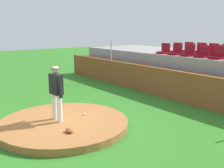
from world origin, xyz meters
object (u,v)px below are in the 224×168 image
object	(u,v)px
stadium_chair_0	(164,50)
stadium_chair_9	(215,53)
stadium_chair_12	(188,49)
fielding_glove	(70,130)
stadium_chair_1	(176,51)
stadium_chair_4	(217,55)
stadium_chair_3	(203,54)
stadium_chair_6	(176,50)
stadium_chair_7	(189,51)
stadium_chair_13	(200,50)
pitcher	(56,89)
stadium_chair_14	(212,51)
stadium_chair_2	(188,53)
stadium_chair_8	(201,51)
baseball	(84,114)

from	to	relation	value
stadium_chair_0	stadium_chair_9	xyz separation A→B (m)	(2.12, 0.89, 0.00)
stadium_chair_12	fielding_glove	bearing A→B (deg)	107.93
stadium_chair_12	stadium_chair_1	bearing A→B (deg)	112.31
stadium_chair_4	fielding_glove	bearing A→B (deg)	88.86
stadium_chair_3	stadium_chair_9	size ratio (longest dim) A/B	1.00
stadium_chair_6	stadium_chair_7	distance (m)	0.76
stadium_chair_13	stadium_chair_4	bearing A→B (deg)	138.80
stadium_chair_13	pitcher	bearing A→B (deg)	96.19
stadium_chair_4	stadium_chair_13	xyz separation A→B (m)	(-2.08, 1.82, 0.00)
stadium_chair_4	stadium_chair_14	distance (m)	2.27
fielding_glove	stadium_chair_7	xyz separation A→B (m)	(-1.96, 7.47, 1.64)
pitcher	stadium_chair_9	world-z (taller)	stadium_chair_9
stadium_chair_4	stadium_chair_12	distance (m)	3.37
stadium_chair_6	stadium_chair_9	distance (m)	2.14
stadium_chair_1	stadium_chair_2	xyz separation A→B (m)	(0.71, -0.02, 0.00)
stadium_chair_2	stadium_chair_6	distance (m)	1.73
stadium_chair_8	stadium_chair_12	distance (m)	1.66
stadium_chair_9	pitcher	bearing A→B (deg)	86.16
baseball	stadium_chair_4	distance (m)	5.84
baseball	stadium_chair_3	world-z (taller)	stadium_chair_3
stadium_chair_3	stadium_chair_9	xyz separation A→B (m)	(-0.00, 0.87, 0.00)
stadium_chair_8	stadium_chair_14	xyz separation A→B (m)	(0.04, 0.87, 0.00)
stadium_chair_13	stadium_chair_14	world-z (taller)	same
stadium_chair_1	stadium_chair_7	size ratio (longest dim) A/B	1.00
stadium_chair_1	stadium_chair_2	size ratio (longest dim) A/B	1.00
pitcher	stadium_chair_12	xyz separation A→B (m)	(-1.64, 8.20, 0.71)
fielding_glove	stadium_chair_7	bearing A→B (deg)	111.29
stadium_chair_1	stadium_chair_12	xyz separation A→B (m)	(-0.74, 1.80, 0.00)
stadium_chair_8	stadium_chair_12	xyz separation A→B (m)	(-1.41, 0.88, 0.00)
pitcher	stadium_chair_8	world-z (taller)	stadium_chair_8
fielding_glove	stadium_chair_9	distance (m)	7.66
stadium_chair_3	stadium_chair_14	size ratio (longest dim) A/B	1.00
stadium_chair_4	stadium_chair_2	bearing A→B (deg)	0.33
pitcher	stadium_chair_2	size ratio (longest dim) A/B	3.39
fielding_glove	stadium_chair_7	size ratio (longest dim) A/B	0.60
baseball	stadium_chair_12	distance (m)	7.68
fielding_glove	stadium_chair_12	size ratio (longest dim) A/B	0.60
baseball	stadium_chair_3	size ratio (longest dim) A/B	0.15
stadium_chair_7	stadium_chair_0	bearing A→B (deg)	50.51
pitcher	baseball	xyz separation A→B (m)	(0.06, 0.90, -0.95)
pitcher	stadium_chair_3	size ratio (longest dim) A/B	3.39
stadium_chair_1	stadium_chair_14	size ratio (longest dim) A/B	1.00
fielding_glove	stadium_chair_8	size ratio (longest dim) A/B	0.60
pitcher	stadium_chair_13	size ratio (longest dim) A/B	3.39
baseball	stadium_chair_9	world-z (taller)	stadium_chair_9
stadium_chair_1	stadium_chair_4	distance (m)	2.09
stadium_chair_1	stadium_chair_13	distance (m)	1.81
stadium_chair_1	stadium_chair_4	world-z (taller)	same
stadium_chair_8	stadium_chair_13	xyz separation A→B (m)	(-0.66, 0.89, 0.00)
stadium_chair_4	stadium_chair_14	bearing A→B (deg)	-52.43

